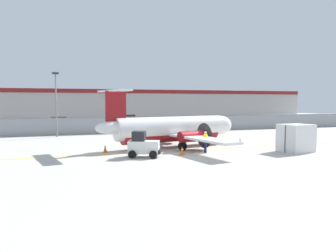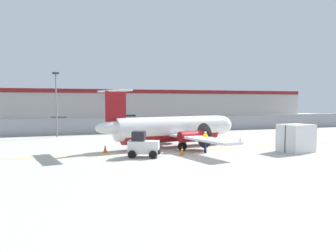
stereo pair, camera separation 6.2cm
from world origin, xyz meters
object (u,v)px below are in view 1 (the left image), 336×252
(ground_crew_worker, at_px, (205,141))
(traffic_cone_near_right, at_px, (240,141))
(traffic_cone_far_left, at_px, (182,151))
(baggage_tug, at_px, (143,145))
(parked_car_1, at_px, (58,122))
(cargo_container, at_px, (296,138))
(parked_car_6, at_px, (196,120))
(commuter_airplane, at_px, (174,129))
(traffic_cone_near_left, at_px, (105,148))
(parked_car_2, at_px, (95,124))
(parked_car_7, at_px, (212,120))
(parked_car_3, at_px, (114,120))
(parked_car_0, at_px, (28,124))
(apron_light_pole, at_px, (56,99))
(parked_car_5, at_px, (175,122))
(parked_car_4, at_px, (129,119))

(ground_crew_worker, xyz_separation_m, traffic_cone_near_right, (5.22, 3.58, -0.64))
(traffic_cone_far_left, bearing_deg, baggage_tug, 178.97)
(traffic_cone_far_left, height_order, parked_car_1, parked_car_1)
(cargo_container, xyz_separation_m, traffic_cone_far_left, (-9.21, 1.34, -0.79))
(traffic_cone_near_right, distance_m, traffic_cone_far_left, 8.28)
(traffic_cone_far_left, distance_m, parked_car_6, 30.09)
(commuter_airplane, bearing_deg, traffic_cone_near_left, 178.82)
(parked_car_2, xyz_separation_m, parked_car_7, (20.01, 4.27, 0.00))
(parked_car_3, bearing_deg, traffic_cone_near_left, -99.23)
(parked_car_0, bearing_deg, apron_light_pole, 114.75)
(parked_car_6, bearing_deg, parked_car_0, -172.75)
(baggage_tug, bearing_deg, parked_car_6, 82.99)
(cargo_container, relative_size, traffic_cone_near_right, 4.23)
(parked_car_5, height_order, parked_car_7, same)
(parked_car_3, bearing_deg, parked_car_7, -11.81)
(parked_car_6, bearing_deg, commuter_airplane, -110.81)
(parked_car_4, relative_size, parked_car_6, 0.97)
(parked_car_6, bearing_deg, traffic_cone_near_left, -120.16)
(parked_car_6, relative_size, apron_light_pole, 0.60)
(parked_car_4, bearing_deg, traffic_cone_near_left, -102.90)
(parked_car_0, distance_m, parked_car_3, 13.46)
(cargo_container, bearing_deg, traffic_cone_near_right, 100.14)
(baggage_tug, distance_m, traffic_cone_near_right, 11.02)
(traffic_cone_near_left, xyz_separation_m, traffic_cone_near_right, (12.63, 0.87, 0.00))
(apron_light_pole, bearing_deg, traffic_cone_near_right, -36.52)
(parked_car_6, relative_size, parked_car_7, 1.02)
(ground_crew_worker, bearing_deg, parked_car_4, 103.12)
(traffic_cone_near_left, bearing_deg, parked_car_7, 49.10)
(ground_crew_worker, distance_m, parked_car_5, 23.94)
(parked_car_0, height_order, parked_car_7, same)
(parked_car_3, height_order, parked_car_4, same)
(traffic_cone_near_left, xyz_separation_m, apron_light_pole, (-3.69, 12.96, 3.99))
(commuter_airplane, xyz_separation_m, cargo_container, (8.38, -5.60, -0.50))
(ground_crew_worker, distance_m, traffic_cone_near_right, 6.36)
(commuter_airplane, height_order, parked_car_6, commuter_airplane)
(parked_car_5, xyz_separation_m, parked_car_6, (5.04, 3.61, 0.00))
(parked_car_2, distance_m, parked_car_7, 20.46)
(parked_car_7, bearing_deg, baggage_tug, 53.15)
(cargo_container, bearing_deg, apron_light_pole, 126.59)
(traffic_cone_near_right, bearing_deg, traffic_cone_far_left, -151.64)
(baggage_tug, height_order, ground_crew_worker, baggage_tug)
(baggage_tug, relative_size, ground_crew_worker, 1.51)
(traffic_cone_near_left, bearing_deg, commuter_airplane, 10.92)
(parked_car_5, height_order, apron_light_pole, apron_light_pole)
(traffic_cone_near_right, height_order, parked_car_5, parked_car_5)
(parked_car_2, xyz_separation_m, parked_car_5, (11.92, 0.29, 0.00))
(commuter_airplane, xyz_separation_m, ground_crew_worker, (1.24, -3.90, -0.65))
(parked_car_2, height_order, apron_light_pole, apron_light_pole)
(ground_crew_worker, relative_size, parked_car_6, 0.39)
(baggage_tug, height_order, parked_car_4, baggage_tug)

